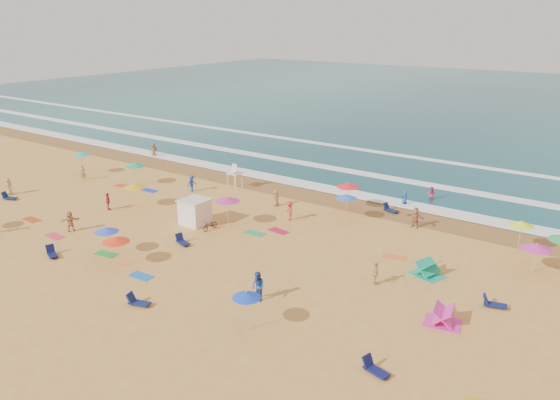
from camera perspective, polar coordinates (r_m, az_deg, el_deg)
The scene contains 13 objects.
ground at distance 44.14m, azimuth -7.65°, elevation -3.18°, with size 220.00×220.00×0.00m, color gold.
ocean at distance 118.43m, azimuth 21.26°, elevation 9.48°, with size 220.00×140.00×0.18m, color #0C4756.
wet_sand at distance 53.40m, azimuth 1.41°, elevation 0.89°, with size 220.00×220.00×0.00m, color olive.
surf_foam at distance 60.61m, azimuth 6.04°, elevation 3.05°, with size 200.00×18.70×0.05m.
cabana at distance 45.36m, azimuth -8.88°, elevation -1.28°, with size 2.00×2.00×2.00m, color white.
cabana_roof at distance 45.01m, azimuth -8.94°, elevation -0.01°, with size 2.20×2.20×0.12m, color silver.
bicycle at distance 44.13m, azimuth -7.31°, elevation -2.61°, with size 0.54×1.53×0.81m, color black.
lifeguard_stand at distance 54.37m, azimuth -4.73°, elevation 2.30°, with size 1.20×1.20×2.10m, color white, non-canonical shape.
beach_umbrellas at distance 42.40m, azimuth -1.47°, elevation -0.82°, with size 52.65×23.93×0.80m.
loungers at distance 37.59m, azimuth -2.05°, elevation -6.75°, with size 50.96×24.59×0.34m.
towels at distance 42.96m, azimuth -9.96°, elevation -3.91°, with size 41.15×14.32×0.03m.
popup_tents at distance 34.85m, azimuth 15.88°, elevation -8.87°, with size 5.22×7.33×1.20m.
beachgoers at distance 46.78m, azimuth -4.93°, elevation -0.77°, with size 48.43×28.94×2.09m.
Camera 1 is at (28.11, -29.89, 16.27)m, focal length 35.00 mm.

